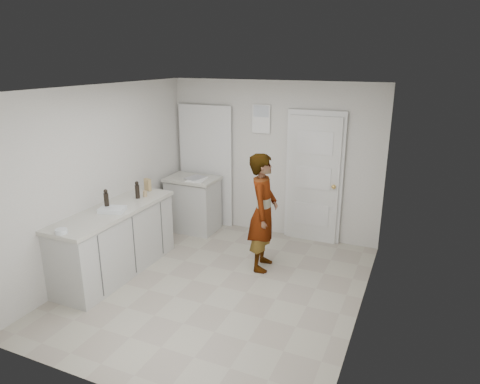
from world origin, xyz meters
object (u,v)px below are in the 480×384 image
at_px(cake_mix_box, 148,185).
at_px(oil_cruet_b, 106,200).
at_px(baking_dish, 112,210).
at_px(person, 263,212).
at_px(oil_cruet_a, 137,190).
at_px(spice_jar, 145,194).
at_px(egg_bowl, 61,231).

distance_m(cake_mix_box, oil_cruet_b, 0.92).
bearing_deg(baking_dish, cake_mix_box, 97.24).
relative_size(person, baking_dish, 4.44).
bearing_deg(oil_cruet_a, oil_cruet_b, -97.19).
bearing_deg(spice_jar, egg_bowl, -92.54).
bearing_deg(spice_jar, oil_cruet_a, -113.87).
height_order(spice_jar, egg_bowl, spice_jar).
distance_m(spice_jar, oil_cruet_b, 0.68).
height_order(person, oil_cruet_b, person).
bearing_deg(cake_mix_box, oil_cruet_b, -71.44).
bearing_deg(spice_jar, oil_cruet_b, -100.04).
xyz_separation_m(spice_jar, baking_dish, (-0.01, -0.69, -0.02)).
height_order(spice_jar, oil_cruet_b, oil_cruet_b).
bearing_deg(oil_cruet_b, baking_dish, -14.36).
bearing_deg(spice_jar, person, 11.25).
xyz_separation_m(baking_dish, egg_bowl, (-0.05, -0.81, 0.00)).
bearing_deg(baking_dish, person, 31.24).
xyz_separation_m(person, baking_dish, (-1.70, -1.03, 0.13)).
distance_m(cake_mix_box, baking_dish, 0.96).
relative_size(spice_jar, baking_dish, 0.24).
height_order(spice_jar, oil_cruet_a, oil_cruet_a).
xyz_separation_m(oil_cruet_a, baking_dish, (0.04, -0.59, -0.09)).
height_order(cake_mix_box, spice_jar, cake_mix_box).
xyz_separation_m(spice_jar, oil_cruet_b, (-0.12, -0.67, 0.09)).
bearing_deg(person, oil_cruet_b, 109.74).
xyz_separation_m(person, cake_mix_box, (-1.82, -0.08, 0.20)).
height_order(cake_mix_box, egg_bowl, cake_mix_box).
height_order(cake_mix_box, oil_cruet_a, oil_cruet_a).
bearing_deg(person, cake_mix_box, 83.13).
height_order(oil_cruet_a, baking_dish, oil_cruet_a).
distance_m(spice_jar, oil_cruet_a, 0.14).
distance_m(person, spice_jar, 1.72).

